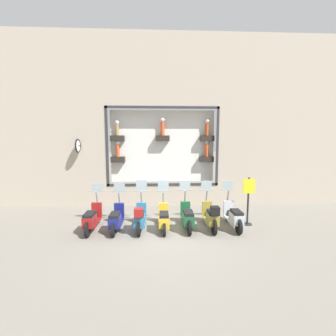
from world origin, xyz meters
TOP-DOWN VIEW (x-y plane):
  - ground_plane at (0.00, 0.00)m, footprint 120.00×120.00m
  - building_facade at (3.60, 0.00)m, footprint 1.25×36.00m
  - scooter_silver_0 at (0.22, -2.51)m, footprint 1.81×0.61m
  - scooter_olive_1 at (0.17, -1.66)m, footprint 1.81×0.60m
  - scooter_green_2 at (0.22, -0.81)m, footprint 1.81×0.60m
  - scooter_yellow_3 at (0.22, 0.04)m, footprint 1.79×0.61m
  - scooter_teal_4 at (0.16, 0.89)m, footprint 1.80×0.60m
  - scooter_navy_5 at (0.22, 1.74)m, footprint 1.79×0.61m
  - scooter_red_6 at (0.22, 2.59)m, footprint 1.81×0.61m
  - shop_sign_post at (0.57, -3.17)m, footprint 0.36×0.45m

SIDE VIEW (x-z plane):
  - ground_plane at x=0.00m, z-range 0.00..0.00m
  - scooter_yellow_3 at x=0.22m, z-range -0.42..1.25m
  - scooter_navy_5 at x=0.22m, z-range -0.37..1.21m
  - scooter_red_6 at x=0.22m, z-range -0.35..1.23m
  - scooter_green_2 at x=0.22m, z-range -0.38..1.26m
  - scooter_silver_0 at x=0.22m, z-range -0.37..1.26m
  - scooter_teal_4 at x=0.16m, z-range -0.37..1.32m
  - scooter_olive_1 at x=0.17m, z-range -0.33..1.30m
  - shop_sign_post at x=0.57m, z-range 0.08..1.90m
  - building_facade at x=3.60m, z-range 0.08..8.33m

